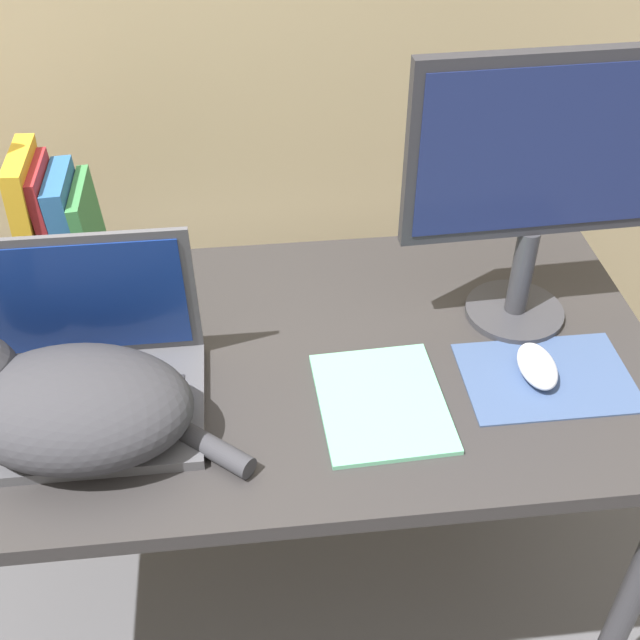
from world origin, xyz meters
TOP-DOWN VIEW (x-y plane):
  - desk at (0.00, 0.33)m, footprint 1.29×0.65m
  - laptop at (-0.25, 0.26)m, footprint 0.33×0.25m
  - cat at (-0.27, 0.18)m, footprint 0.43×0.25m
  - external_monitor at (0.44, 0.39)m, footprint 0.42×0.17m
  - mousepad at (0.44, 0.23)m, footprint 0.26×0.18m
  - computer_mouse at (0.43, 0.24)m, footprint 0.06×0.10m
  - book_row at (-0.33, 0.57)m, footprint 0.13×0.15m
  - notepad at (0.18, 0.21)m, footprint 0.20×0.24m

SIDE VIEW (x-z plane):
  - desk at x=0.00m, z-range 0.29..1.04m
  - mousepad at x=0.44m, z-range 0.75..0.76m
  - notepad at x=0.18m, z-range 0.75..0.76m
  - computer_mouse at x=0.43m, z-range 0.76..0.79m
  - laptop at x=-0.25m, z-range 0.67..0.93m
  - cat at x=-0.27m, z-range 0.75..0.91m
  - book_row at x=-0.33m, z-range 0.74..1.00m
  - external_monitor at x=0.44m, z-range 0.79..1.25m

